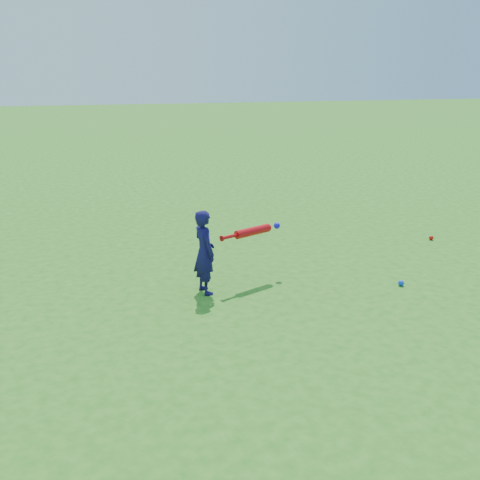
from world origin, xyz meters
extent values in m
plane|color=#29701A|center=(0.00, 0.00, 0.00)|extent=(80.00, 80.00, 0.00)
imported|color=#140F47|center=(-0.34, 0.03, 0.47)|extent=(0.28, 0.38, 0.94)
sphere|color=red|center=(3.29, 0.90, 0.03)|extent=(0.07, 0.07, 0.07)
sphere|color=blue|center=(1.84, -0.49, 0.03)|extent=(0.07, 0.07, 0.07)
cylinder|color=red|center=(-0.14, 0.05, 0.60)|extent=(0.04, 0.07, 0.07)
cylinder|color=red|center=(-0.03, 0.09, 0.60)|extent=(0.22, 0.12, 0.04)
cylinder|color=red|center=(0.27, 0.21, 0.60)|extent=(0.47, 0.26, 0.10)
sphere|color=red|center=(0.49, 0.29, 0.60)|extent=(0.10, 0.10, 0.10)
sphere|color=#1C0DED|center=(0.63, 0.35, 0.60)|extent=(0.08, 0.08, 0.08)
camera|label=1|loc=(-1.69, -5.31, 2.31)|focal=40.00mm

